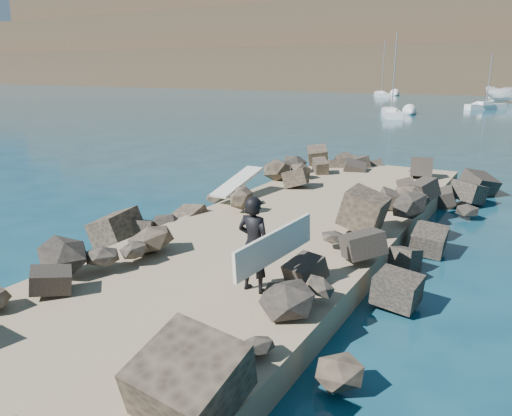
# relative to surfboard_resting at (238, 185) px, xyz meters

# --- Properties ---
(ground) EXTENTS (800.00, 800.00, 0.00)m
(ground) POSITION_rel_surfboard_resting_xyz_m (2.80, -2.63, -1.04)
(ground) COLOR #0F384C
(ground) RESTS_ON ground
(jetty) EXTENTS (6.00, 26.00, 0.60)m
(jetty) POSITION_rel_surfboard_resting_xyz_m (2.80, -4.63, -0.74)
(jetty) COLOR #8C7759
(jetty) RESTS_ON ground
(riprap_left) EXTENTS (2.60, 22.00, 1.00)m
(riprap_left) POSITION_rel_surfboard_resting_xyz_m (-0.10, -4.13, -0.54)
(riprap_left) COLOR black
(riprap_left) RESTS_ON ground
(riprap_right) EXTENTS (2.60, 22.00, 1.00)m
(riprap_right) POSITION_rel_surfboard_resting_xyz_m (5.70, -4.13, -0.54)
(riprap_right) COLOR black
(riprap_right) RESTS_ON ground
(surfboard_resting) EXTENTS (0.66, 2.51, 0.08)m
(surfboard_resting) POSITION_rel_surfboard_resting_xyz_m (0.00, 0.00, 0.00)
(surfboard_resting) COLOR silver
(surfboard_resting) RESTS_ON riprap_left
(boat_imported) EXTENTS (6.48, 5.84, 2.46)m
(boat_imported) POSITION_rel_surfboard_resting_xyz_m (2.94, 69.71, 0.19)
(boat_imported) COLOR white
(boat_imported) RESTS_ON ground
(surfer_with_board) EXTENTS (1.02, 2.36, 1.91)m
(surfer_with_board) POSITION_rel_surfboard_resting_xyz_m (4.23, -6.09, 0.52)
(surfer_with_board) COLOR black
(surfer_with_board) RESTS_ON jetty
(sailboat_e) EXTENTS (4.84, 8.45, 9.95)m
(sailboat_e) POSITION_rel_surfboard_resting_xyz_m (-17.30, 76.57, -0.69)
(sailboat_e) COLOR silver
(sailboat_e) RESTS_ON ground
(sailboat_b) EXTENTS (4.53, 4.73, 6.66)m
(sailboat_b) POSITION_rel_surfboard_resting_xyz_m (2.28, 53.60, -0.69)
(sailboat_b) COLOR silver
(sailboat_b) RESTS_ON ground
(sailboat_a) EXTENTS (3.91, 7.23, 8.58)m
(sailboat_a) POSITION_rel_surfboard_resting_xyz_m (-5.23, 38.64, -0.69)
(sailboat_a) COLOR silver
(sailboat_a) RESTS_ON ground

